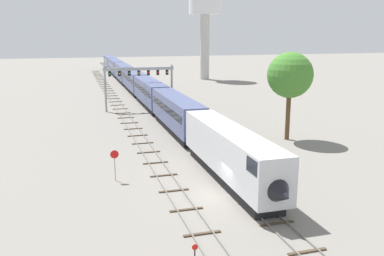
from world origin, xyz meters
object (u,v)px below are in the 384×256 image
object	(u,v)px
stop_sign	(115,161)
trackside_tree_left	(290,75)
water_tower	(205,13)
signal_gantry	(139,77)
passenger_train	(134,81)

from	to	relation	value
stop_sign	trackside_tree_left	xyz separation A→B (m)	(22.33, 9.05, 6.18)
trackside_tree_left	stop_sign	bearing A→B (deg)	-157.92
water_tower	stop_sign	xyz separation A→B (m)	(-33.38, -77.21, -16.67)
signal_gantry	stop_sign	size ratio (longest dim) A/B	4.20
water_tower	passenger_train	bearing A→B (deg)	-138.65
signal_gantry	passenger_train	bearing A→B (deg)	84.24
water_tower	stop_sign	distance (m)	85.75
signal_gantry	stop_sign	world-z (taller)	signal_gantry
signal_gantry	stop_sign	xyz separation A→B (m)	(-7.75, -34.35, -3.85)
passenger_train	signal_gantry	size ratio (longest dim) A/B	11.39
passenger_train	trackside_tree_left	size ratio (longest dim) A/B	12.65
signal_gantry	stop_sign	bearing A→B (deg)	-102.72
signal_gantry	water_tower	size ratio (longest dim) A/B	0.51
passenger_train	stop_sign	distance (m)	57.52
water_tower	trackside_tree_left	distance (m)	69.84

